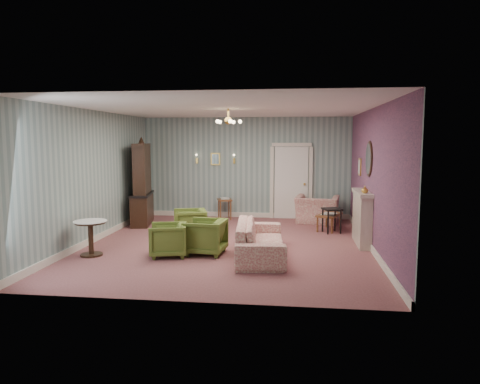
# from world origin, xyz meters

# --- Properties ---
(floor) EXTENTS (7.00, 7.00, 0.00)m
(floor) POSITION_xyz_m (0.00, 0.00, 0.00)
(floor) COLOR #915455
(floor) RESTS_ON ground
(ceiling) EXTENTS (7.00, 7.00, 0.00)m
(ceiling) POSITION_xyz_m (0.00, 0.00, 2.90)
(ceiling) COLOR white
(ceiling) RESTS_ON ground
(wall_back) EXTENTS (6.00, 0.00, 6.00)m
(wall_back) POSITION_xyz_m (0.00, 3.50, 1.45)
(wall_back) COLOR gray
(wall_back) RESTS_ON ground
(wall_front) EXTENTS (6.00, 0.00, 6.00)m
(wall_front) POSITION_xyz_m (0.00, -3.50, 1.45)
(wall_front) COLOR gray
(wall_front) RESTS_ON ground
(wall_left) EXTENTS (0.00, 7.00, 7.00)m
(wall_left) POSITION_xyz_m (-3.00, 0.00, 1.45)
(wall_left) COLOR gray
(wall_left) RESTS_ON ground
(wall_right) EXTENTS (0.00, 7.00, 7.00)m
(wall_right) POSITION_xyz_m (3.00, 0.00, 1.45)
(wall_right) COLOR gray
(wall_right) RESTS_ON ground
(wall_right_floral) EXTENTS (0.00, 7.00, 7.00)m
(wall_right_floral) POSITION_xyz_m (2.98, 0.00, 1.45)
(wall_right_floral) COLOR #B95C78
(wall_right_floral) RESTS_ON ground
(door) EXTENTS (1.12, 0.12, 2.16)m
(door) POSITION_xyz_m (1.30, 3.46, 1.08)
(door) COLOR white
(door) RESTS_ON floor
(olive_chair_a) EXTENTS (0.78, 0.81, 0.71)m
(olive_chair_a) POSITION_xyz_m (-1.02, -1.12, 0.35)
(olive_chair_a) COLOR #546925
(olive_chair_a) RESTS_ON floor
(olive_chair_b) EXTENTS (0.76, 0.81, 0.77)m
(olive_chair_b) POSITION_xyz_m (-0.34, -0.86, 0.38)
(olive_chair_b) COLOR #546925
(olive_chair_b) RESTS_ON floor
(olive_chair_c) EXTENTS (0.85, 0.88, 0.74)m
(olive_chair_c) POSITION_xyz_m (-0.98, 0.54, 0.37)
(olive_chair_c) COLOR #546925
(olive_chair_c) RESTS_ON floor
(sofa_chintz) EXTENTS (0.85, 2.33, 0.89)m
(sofa_chintz) POSITION_xyz_m (0.76, -0.90, 0.45)
(sofa_chintz) COLOR #A44248
(sofa_chintz) RESTS_ON floor
(wingback_chair) EXTENTS (1.23, 0.90, 0.99)m
(wingback_chair) POSITION_xyz_m (2.02, 2.83, 0.49)
(wingback_chair) COLOR #A44248
(wingback_chair) RESTS_ON floor
(dresser) EXTENTS (0.73, 1.44, 2.29)m
(dresser) POSITION_xyz_m (-2.65, 2.07, 1.14)
(dresser) COLOR black
(dresser) RESTS_ON floor
(fireplace) EXTENTS (0.30, 1.40, 1.16)m
(fireplace) POSITION_xyz_m (2.86, 0.40, 0.58)
(fireplace) COLOR beige
(fireplace) RESTS_ON floor
(mantel_vase) EXTENTS (0.15, 0.15, 0.15)m
(mantel_vase) POSITION_xyz_m (2.84, 0.00, 1.23)
(mantel_vase) COLOR gold
(mantel_vase) RESTS_ON fireplace
(oval_mirror) EXTENTS (0.04, 0.76, 0.84)m
(oval_mirror) POSITION_xyz_m (2.96, 0.40, 1.85)
(oval_mirror) COLOR white
(oval_mirror) RESTS_ON wall_right
(framed_print) EXTENTS (0.04, 0.34, 0.42)m
(framed_print) POSITION_xyz_m (2.97, 1.75, 1.60)
(framed_print) COLOR gold
(framed_print) RESTS_ON wall_right
(coffee_table) EXTENTS (0.73, 0.93, 0.42)m
(coffee_table) POSITION_xyz_m (2.27, 1.82, 0.21)
(coffee_table) COLOR brown
(coffee_table) RESTS_ON floor
(side_table_black) EXTENTS (0.52, 0.52, 0.61)m
(side_table_black) POSITION_xyz_m (2.30, 1.49, 0.30)
(side_table_black) COLOR black
(side_table_black) RESTS_ON floor
(pedestal_table) EXTENTS (0.76, 0.76, 0.70)m
(pedestal_table) POSITION_xyz_m (-2.52, -1.27, 0.35)
(pedestal_table) COLOR black
(pedestal_table) RESTS_ON floor
(nesting_table) EXTENTS (0.50, 0.57, 0.63)m
(nesting_table) POSITION_xyz_m (-0.58, 3.10, 0.32)
(nesting_table) COLOR brown
(nesting_table) RESTS_ON floor
(gilt_mirror_back) EXTENTS (0.28, 0.06, 0.36)m
(gilt_mirror_back) POSITION_xyz_m (-0.90, 3.46, 1.70)
(gilt_mirror_back) COLOR gold
(gilt_mirror_back) RESTS_ON wall_back
(sconce_left) EXTENTS (0.16, 0.12, 0.30)m
(sconce_left) POSITION_xyz_m (-1.45, 3.44, 1.70)
(sconce_left) COLOR gold
(sconce_left) RESTS_ON wall_back
(sconce_right) EXTENTS (0.16, 0.12, 0.30)m
(sconce_right) POSITION_xyz_m (-0.35, 3.44, 1.70)
(sconce_right) COLOR gold
(sconce_right) RESTS_ON wall_back
(chandelier) EXTENTS (0.56, 0.56, 0.36)m
(chandelier) POSITION_xyz_m (0.00, 0.00, 2.63)
(chandelier) COLOR gold
(chandelier) RESTS_ON ceiling
(burgundy_cushion) EXTENTS (0.41, 0.28, 0.39)m
(burgundy_cushion) POSITION_xyz_m (1.97, 2.68, 0.48)
(burgundy_cushion) COLOR maroon
(burgundy_cushion) RESTS_ON wingback_chair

